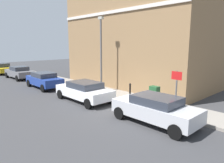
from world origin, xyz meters
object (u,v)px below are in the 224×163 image
Objects in this scene: utility_cabinet at (154,96)px; street_sign at (176,86)px; car_yellow at (2,68)px; car_white at (84,91)px; bollard_near_cabinet at (130,90)px; lamppost at (101,51)px; car_grey at (19,72)px; car_silver at (155,109)px; car_blue at (44,80)px.

street_sign is at bearing -106.67° from utility_cabinet.
car_yellow is 24.23m from street_sign.
car_white is 1.90× the size of street_sign.
car_white is at bearing 140.43° from bollard_near_cabinet.
lamppost is (2.43, 1.05, 2.58)m from car_white.
car_white is 0.98× the size of car_yellow.
car_yellow is at bearing 1.65° from car_grey.
car_silver is 5.69m from car_white.
street_sign is at bearing -93.44° from car_silver.
car_grey is 4.25× the size of bollard_near_cabinet.
car_grey is 0.77× the size of lamppost.
car_white is 5.91m from car_blue.
car_grey is (0.18, 12.60, 0.00)m from car_white.
bollard_near_cabinet is 4.01m from lamppost.
car_silver is 1.94m from street_sign.
car_silver reaches higher than utility_cabinet.
car_grey is at bearing 97.32° from utility_cabinet.
car_silver is at bearing 178.80° from car_yellow.
lamppost is at bearing 89.81° from bollard_near_cabinet.
car_silver is 24.03m from car_yellow.
street_sign is 0.40× the size of lamppost.
car_yellow is (-0.06, 18.34, -0.00)m from car_white.
car_silver is 0.98× the size of car_white.
car_silver is 0.75× the size of lamppost.
bollard_near_cabinet is (2.42, -2.00, -0.02)m from car_white.
car_yellow reaches higher than car_grey.
street_sign reaches higher than car_blue.
car_white is at bearing -178.52° from car_blue.
car_grey is 12.05m from lamppost.
car_white is at bearing -156.71° from lamppost.
car_yellow is 17.66m from lamppost.
car_yellow is 3.90× the size of utility_cabinet.
car_silver is at bearing 176.37° from street_sign.
car_white is 12.60m from car_grey.
lamppost reaches higher than car_blue.
car_yellow is 0.78× the size of lamppost.
car_grey is 16.81m from utility_cabinet.
car_grey is at bearing -0.69° from car_white.
car_grey is 5.74m from car_yellow.
car_yellow reaches higher than car_silver.
bollard_near_cabinet is at bearing 80.79° from street_sign.
car_blue is 8.29m from bollard_near_cabinet.
bollard_near_cabinet is at bearing -171.95° from car_grey.
car_blue is at bearing 177.37° from car_grey.
lamppost reaches higher than street_sign.
street_sign is (-0.51, -1.72, 0.98)m from utility_cabinet.
car_grey is 14.77m from bollard_near_cabinet.
car_white is 0.99× the size of car_grey.
car_white is 3.70m from lamppost.
lamppost is (0.62, 6.84, 1.64)m from street_sign.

